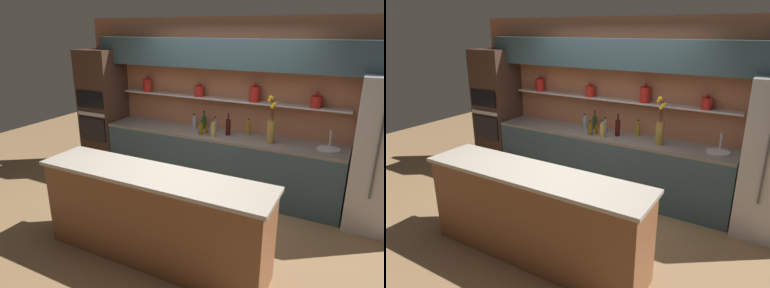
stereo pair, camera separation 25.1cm
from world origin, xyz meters
TOP-DOWN VIEW (x-y plane):
  - ground_plane at (0.00, 0.00)m, footprint 12.00×12.00m
  - back_wall_unit at (-0.00, 1.53)m, footprint 5.20×0.44m
  - back_counter_unit at (-0.07, 1.24)m, footprint 3.70×0.62m
  - island_counter at (0.00, -0.65)m, footprint 2.58×0.61m
  - oven_tower at (-2.27, 1.24)m, footprint 0.66×0.64m
  - flower_vase at (0.75, 1.18)m, footprint 0.15×0.14m
  - sink_fixture at (1.51, 1.25)m, footprint 0.30×0.30m
  - bottle_oil_0 at (0.35, 1.40)m, footprint 0.06×0.06m
  - bottle_wine_1 at (-0.38, 1.42)m, footprint 0.07×0.07m
  - bottle_oil_2 at (-0.28, 1.09)m, footprint 0.07×0.07m
  - bottle_spirit_3 at (-0.07, 1.09)m, footprint 0.07×0.07m
  - bottle_spirit_4 at (-0.52, 1.36)m, footprint 0.07×0.07m
  - bottle_sauce_5 at (-0.23, 1.18)m, footprint 0.05×0.05m
  - bottle_spirit_6 at (-0.16, 1.34)m, footprint 0.07×0.07m
  - bottle_wine_7 at (0.09, 1.26)m, footprint 0.07×0.07m

SIDE VIEW (x-z plane):
  - ground_plane at x=0.00m, z-range 0.00..0.00m
  - back_counter_unit at x=-0.07m, z-range 0.00..0.92m
  - island_counter at x=0.00m, z-range 0.00..1.02m
  - sink_fixture at x=1.51m, z-range 0.82..1.07m
  - bottle_sauce_5 at x=-0.23m, z-range 0.91..1.07m
  - bottle_oil_2 at x=-0.28m, z-range 0.90..1.12m
  - bottle_spirit_6 at x=-0.16m, z-range 0.90..1.13m
  - bottle_spirit_4 at x=-0.52m, z-range 0.90..1.13m
  - bottle_oil_0 at x=0.35m, z-range 0.90..1.15m
  - bottle_wine_1 at x=-0.38m, z-range 0.88..1.17m
  - bottle_spirit_3 at x=-0.07m, z-range 0.90..1.15m
  - bottle_wine_7 at x=0.09m, z-range 0.88..1.21m
  - oven_tower at x=-2.27m, z-range 0.00..2.10m
  - flower_vase at x=0.75m, z-range 0.82..1.49m
  - back_wall_unit at x=0.00m, z-range 0.25..2.85m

